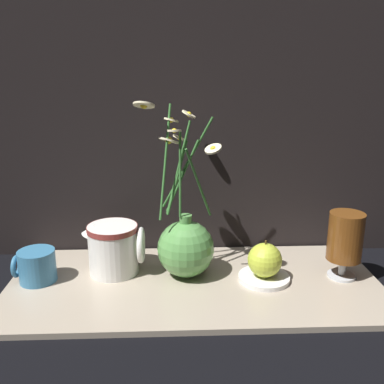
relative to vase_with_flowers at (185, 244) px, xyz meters
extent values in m
plane|color=black|center=(0.02, -0.03, -0.08)|extent=(6.00, 6.00, 0.00)
cube|color=tan|center=(0.02, -0.03, -0.08)|extent=(0.79, 0.36, 0.01)
cube|color=black|center=(0.02, 0.16, 0.47)|extent=(1.29, 0.02, 1.10)
sphere|color=#59994C|center=(0.00, 0.00, -0.01)|extent=(0.12, 0.12, 0.12)
cylinder|color=#59994C|center=(0.00, 0.00, 0.05)|extent=(0.03, 0.03, 0.03)
cylinder|color=#336B2D|center=(-0.01, 0.00, 0.16)|extent=(0.01, 0.03, 0.18)
cylinder|color=beige|center=(-0.02, 0.00, 0.25)|extent=(0.03, 0.03, 0.01)
sphere|color=yellow|center=(-0.02, 0.00, 0.25)|extent=(0.01, 0.01, 0.01)
cylinder|color=#336B2D|center=(-0.01, 0.02, 0.17)|extent=(0.06, 0.03, 0.20)
cylinder|color=beige|center=(-0.03, 0.05, 0.26)|extent=(0.04, 0.04, 0.01)
sphere|color=yellow|center=(-0.03, 0.05, 0.26)|extent=(0.01, 0.01, 0.01)
cylinder|color=#336B2D|center=(-0.04, 0.01, 0.18)|extent=(0.03, 0.09, 0.23)
cylinder|color=beige|center=(-0.08, 0.02, 0.30)|extent=(0.05, 0.05, 0.02)
sphere|color=yellow|center=(-0.08, 0.02, 0.30)|extent=(0.02, 0.02, 0.02)
cylinder|color=#336B2D|center=(0.01, 0.05, 0.17)|extent=(0.11, 0.02, 0.20)
cylinder|color=beige|center=(0.01, 0.11, 0.27)|extent=(0.03, 0.04, 0.02)
sphere|color=yellow|center=(0.01, 0.11, 0.27)|extent=(0.01, 0.01, 0.01)
cylinder|color=#336B2D|center=(0.00, 0.03, 0.14)|extent=(0.07, 0.02, 0.16)
cylinder|color=beige|center=(-0.01, 0.07, 0.22)|extent=(0.03, 0.03, 0.02)
sphere|color=yellow|center=(-0.01, 0.07, 0.22)|extent=(0.01, 0.01, 0.01)
cylinder|color=#336B2D|center=(-0.02, 0.02, 0.14)|extent=(0.05, 0.04, 0.15)
cylinder|color=beige|center=(-0.03, 0.04, 0.22)|extent=(0.06, 0.06, 0.02)
sphere|color=yellow|center=(-0.03, 0.04, 0.22)|extent=(0.02, 0.02, 0.02)
cylinder|color=#336B2D|center=(0.03, -0.03, 0.14)|extent=(0.06, 0.06, 0.15)
cylinder|color=beige|center=(0.05, -0.05, 0.22)|extent=(0.05, 0.05, 0.02)
sphere|color=yellow|center=(0.05, -0.05, 0.22)|extent=(0.01, 0.01, 0.01)
cylinder|color=teal|center=(-0.32, -0.02, -0.04)|extent=(0.08, 0.08, 0.07)
torus|color=teal|center=(-0.36, -0.02, -0.04)|extent=(0.01, 0.05, 0.05)
cylinder|color=white|center=(-0.16, 0.02, -0.02)|extent=(0.11, 0.11, 0.11)
cylinder|color=maroon|center=(-0.16, 0.02, 0.03)|extent=(0.11, 0.11, 0.01)
torus|color=white|center=(-0.10, 0.02, -0.01)|extent=(0.01, 0.08, 0.08)
cone|color=white|center=(-0.21, 0.02, 0.03)|extent=(0.04, 0.03, 0.04)
cylinder|color=silver|center=(0.34, -0.03, -0.07)|extent=(0.06, 0.06, 0.01)
cylinder|color=silver|center=(0.34, -0.03, -0.05)|extent=(0.02, 0.02, 0.04)
cylinder|color=brown|center=(0.34, -0.03, 0.02)|extent=(0.07, 0.07, 0.10)
cylinder|color=white|center=(0.17, -0.03, -0.07)|extent=(0.11, 0.11, 0.01)
sphere|color=#B7C638|center=(0.17, -0.03, -0.03)|extent=(0.07, 0.07, 0.07)
cylinder|color=#4C3819|center=(0.17, -0.03, 0.02)|extent=(0.00, 0.00, 0.01)
camera|label=1|loc=(-0.02, -0.86, 0.37)|focal=40.00mm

